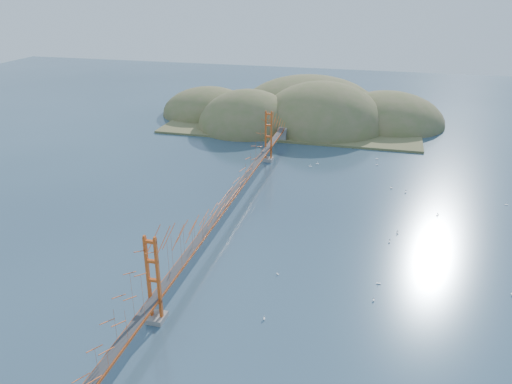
% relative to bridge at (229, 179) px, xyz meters
% --- Properties ---
extents(ground, '(320.00, 320.00, 0.00)m').
position_rel_bridge_xyz_m(ground, '(0.00, -0.18, -7.01)').
color(ground, '#2B4256').
rests_on(ground, ground).
extents(bridge, '(2.20, 94.40, 12.00)m').
position_rel_bridge_xyz_m(bridge, '(0.00, 0.00, 0.00)').
color(bridge, gray).
rests_on(bridge, ground).
extents(far_headlands, '(84.00, 58.00, 25.00)m').
position_rel_bridge_xyz_m(far_headlands, '(2.21, 68.33, -7.01)').
color(far_headlands, olive).
rests_on(far_headlands, ground).
extents(sailboat_3, '(0.63, 0.63, 0.70)m').
position_rel_bridge_xyz_m(sailboat_3, '(11.26, 30.53, -6.85)').
color(sailboat_3, white).
rests_on(sailboat_3, ground).
extents(sailboat_2, '(0.61, 0.50, 0.71)m').
position_rel_bridge_xyz_m(sailboat_2, '(26.14, -15.28, -6.85)').
color(sailboat_2, white).
rests_on(sailboat_2, ground).
extents(sailboat_17, '(0.56, 0.47, 0.65)m').
position_rel_bridge_xyz_m(sailboat_17, '(48.31, 17.20, -6.86)').
color(sailboat_17, white).
rests_on(sailboat_17, ground).
extents(sailboat_4, '(0.58, 0.60, 0.67)m').
position_rel_bridge_xyz_m(sailboat_4, '(30.33, 18.63, -6.86)').
color(sailboat_4, white).
rests_on(sailboat_4, ground).
extents(sailboat_14, '(0.47, 0.54, 0.62)m').
position_rel_bridge_xyz_m(sailboat_14, '(27.48, -2.68, -6.87)').
color(sailboat_14, white).
rests_on(sailboat_14, ground).
extents(sailboat_16, '(0.70, 0.70, 0.73)m').
position_rel_bridge_xyz_m(sailboat_16, '(27.59, 20.10, -6.85)').
color(sailboat_16, white).
rests_on(sailboat_16, ground).
extents(sailboat_0, '(0.40, 0.48, 0.56)m').
position_rel_bridge_xyz_m(sailboat_0, '(25.64, -19.34, -6.87)').
color(sailboat_0, white).
rests_on(sailboat_0, ground).
extents(sailboat_5, '(0.44, 0.52, 0.60)m').
position_rel_bridge_xyz_m(sailboat_5, '(43.41, -13.43, -6.87)').
color(sailboat_5, white).
rests_on(sailboat_5, ground).
extents(sailboat_6, '(0.57, 0.57, 0.60)m').
position_rel_bridge_xyz_m(sailboat_6, '(12.17, -16.40, -6.87)').
color(sailboat_6, white).
rests_on(sailboat_6, ground).
extents(sailboat_7, '(0.64, 0.55, 0.73)m').
position_rel_bridge_xyz_m(sailboat_7, '(24.20, 37.16, -6.85)').
color(sailboat_7, white).
rests_on(sailboat_7, ground).
extents(sailboat_9, '(0.59, 0.59, 0.62)m').
position_rel_bridge_xyz_m(sailboat_9, '(35.62, 9.36, -6.87)').
color(sailboat_9, white).
rests_on(sailboat_9, ground).
extents(sailboat_12, '(0.63, 0.50, 0.74)m').
position_rel_bridge_xyz_m(sailboat_12, '(9.93, 28.38, -6.85)').
color(sailboat_12, white).
rests_on(sailboat_12, ground).
extents(sailboat_1, '(0.56, 0.59, 0.67)m').
position_rel_bridge_xyz_m(sailboat_1, '(28.70, 0.63, -6.86)').
color(sailboat_1, white).
rests_on(sailboat_1, ground).
extents(sailboat_10, '(0.52, 0.57, 0.64)m').
position_rel_bridge_xyz_m(sailboat_10, '(12.70, -26.69, -6.86)').
color(sailboat_10, white).
rests_on(sailboat_10, ground).
extents(sailboat_extra_0, '(0.58, 0.58, 0.61)m').
position_rel_bridge_xyz_m(sailboat_extra_0, '(24.40, 33.12, -6.87)').
color(sailboat_extra_0, white).
rests_on(sailboat_extra_0, ground).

